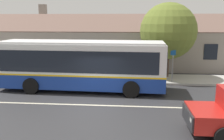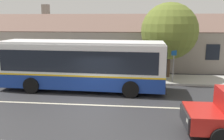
% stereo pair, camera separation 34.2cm
% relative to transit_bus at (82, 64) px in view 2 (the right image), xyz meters
% --- Properties ---
extents(ground_plane, '(300.00, 300.00, 0.00)m').
position_rel_transit_bus_xyz_m(ground_plane, '(1.22, -2.90, -1.71)').
color(ground_plane, '#2D2D30').
extents(sidewalk_far, '(60.00, 3.00, 0.15)m').
position_rel_transit_bus_xyz_m(sidewalk_far, '(1.22, 3.10, -1.63)').
color(sidewalk_far, '#ADAAA3').
rests_on(sidewalk_far, ground).
extents(lane_divider_stripe, '(60.00, 0.16, 0.01)m').
position_rel_transit_bus_xyz_m(lane_divider_stripe, '(1.22, -2.90, -1.70)').
color(lane_divider_stripe, beige).
rests_on(lane_divider_stripe, ground).
extents(community_building, '(26.45, 9.31, 6.08)m').
position_rel_transit_bus_xyz_m(community_building, '(0.63, 10.31, 0.12)').
color(community_building, gray).
rests_on(community_building, ground).
extents(transit_bus, '(10.71, 3.04, 3.17)m').
position_rel_transit_bus_xyz_m(transit_bus, '(0.00, 0.00, 0.00)').
color(transit_bus, navy).
rests_on(transit_bus, ground).
extents(bench_by_building, '(1.78, 0.51, 0.94)m').
position_rel_transit_bus_xyz_m(bench_by_building, '(-5.74, 2.66, -1.13)').
color(bench_by_building, brown).
rests_on(bench_by_building, sidewalk_far).
extents(bench_down_street, '(1.82, 0.51, 0.94)m').
position_rel_transit_bus_xyz_m(bench_down_street, '(-2.08, 2.66, -1.13)').
color(bench_down_street, brown).
rests_on(bench_down_street, sidewalk_far).
extents(street_tree_primary, '(4.24, 4.24, 5.78)m').
position_rel_transit_bus_xyz_m(street_tree_primary, '(5.93, 3.78, 1.84)').
color(street_tree_primary, '#4C3828').
rests_on(street_tree_primary, ground).
extents(bus_stop_sign, '(0.36, 0.07, 2.40)m').
position_rel_transit_bus_xyz_m(bus_stop_sign, '(6.07, 2.09, -0.06)').
color(bus_stop_sign, gray).
rests_on(bus_stop_sign, sidewalk_far).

